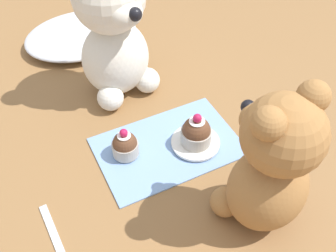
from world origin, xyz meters
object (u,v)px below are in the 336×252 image
(saucer_plate, at_px, (195,142))
(cupcake_near_tan_bear, at_px, (196,132))
(teddy_bear_cream, at_px, (114,31))
(cupcake_near_cream_bear, at_px, (125,145))
(teddy_bear_tan, at_px, (271,166))
(teaspoon, at_px, (55,237))

(saucer_plate, height_order, cupcake_near_tan_bear, cupcake_near_tan_bear)
(teddy_bear_cream, bearing_deg, cupcake_near_cream_bear, -119.04)
(teddy_bear_tan, height_order, teaspoon, teddy_bear_tan)
(teddy_bear_cream, xyz_separation_m, cupcake_near_tan_bear, (0.07, -0.21, -0.11))
(teddy_bear_tan, distance_m, saucer_plate, 0.20)
(teddy_bear_tan, height_order, cupcake_near_tan_bear, teddy_bear_tan)
(saucer_plate, height_order, teaspoon, saucer_plate)
(teddy_bear_cream, relative_size, cupcake_near_tan_bear, 4.23)
(cupcake_near_cream_bear, distance_m, teaspoon, 0.19)
(teddy_bear_tan, distance_m, teaspoon, 0.34)
(teddy_bear_cream, distance_m, teaspoon, 0.38)
(teddy_bear_tan, bearing_deg, cupcake_near_cream_bear, -64.89)
(teddy_bear_cream, bearing_deg, teaspoon, -138.56)
(cupcake_near_cream_bear, height_order, saucer_plate, cupcake_near_cream_bear)
(cupcake_near_cream_bear, relative_size, teaspoon, 0.47)
(teddy_bear_cream, xyz_separation_m, saucer_plate, (0.07, -0.21, -0.13))
(teddy_bear_tan, height_order, saucer_plate, teddy_bear_tan)
(teddy_bear_tan, xyz_separation_m, teaspoon, (-0.30, 0.10, -0.12))
(teddy_bear_tan, relative_size, saucer_plate, 2.79)
(teddy_bear_cream, bearing_deg, cupcake_near_tan_bear, -83.61)
(saucer_plate, xyz_separation_m, teaspoon, (-0.28, -0.07, -0.01))
(teddy_bear_cream, height_order, cupcake_near_tan_bear, teddy_bear_cream)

